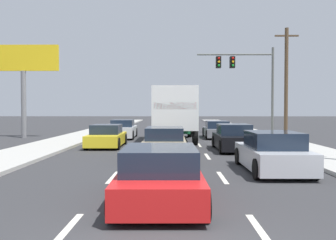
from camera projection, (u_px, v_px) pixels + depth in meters
name	position (u px, v px, depth m)	size (l,w,h in m)	color
ground_plane	(171.00, 134.00, 30.48)	(140.00, 140.00, 0.00)	#333335
sidewalk_right	(268.00, 138.00, 25.39)	(2.91, 80.00, 0.14)	#B2AFA8
sidewalk_left	(74.00, 138.00, 25.58)	(2.91, 80.00, 0.14)	#B2AFA8
lane_markings	(171.00, 138.00, 26.40)	(3.54, 52.00, 0.01)	silver
car_white	(123.00, 130.00, 26.51)	(1.90, 4.32, 1.33)	white
car_yellow	(107.00, 137.00, 20.44)	(1.89, 4.11, 1.25)	yellow
box_truck	(174.00, 111.00, 23.78)	(2.75, 9.12, 3.37)	white
car_tan	(165.00, 144.00, 15.70)	(1.87, 4.57, 1.35)	tan
car_red	(160.00, 176.00, 8.53)	(2.01, 4.53, 1.27)	red
car_gray	(217.00, 130.00, 26.69)	(1.87, 4.34, 1.24)	slate
car_black	(234.00, 139.00, 18.74)	(1.88, 4.16, 1.35)	black
car_silver	(272.00, 153.00, 12.46)	(1.92, 4.16, 1.36)	#B7BABF
traffic_signal_mast	(242.00, 70.00, 30.84)	(6.46, 0.69, 7.26)	#595B56
utility_pole_mid	(286.00, 81.00, 28.08)	(1.80, 0.28, 8.28)	brown
roadside_billboard	(23.00, 69.00, 26.53)	(5.15, 0.36, 6.73)	slate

